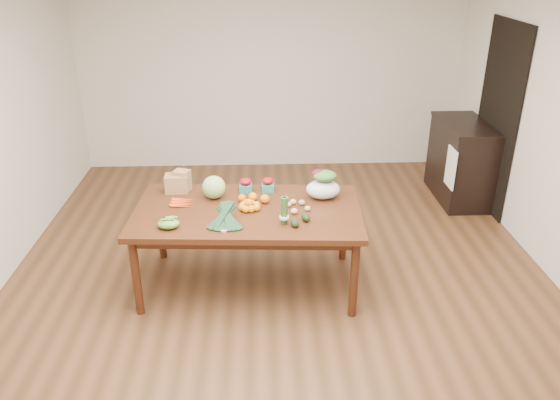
{
  "coord_description": "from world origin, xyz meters",
  "views": [
    {
      "loc": [
        -0.17,
        -4.16,
        2.79
      ],
      "look_at": [
        0.0,
        0.0,
        0.84
      ],
      "focal_mm": 35.0,
      "sensor_mm": 36.0,
      "label": 1
    }
  ],
  "objects_px": {
    "mandarin_cluster": "(249,204)",
    "salad_bag": "(323,186)",
    "cabbage": "(214,187)",
    "kale_bunch": "(225,217)",
    "dining_table": "(249,247)",
    "cabinet": "(461,161)",
    "paper_bag": "(177,182)",
    "asparagus_bundle": "(284,210)"
  },
  "relations": [
    {
      "from": "mandarin_cluster",
      "to": "salad_bag",
      "type": "relative_size",
      "value": 0.6
    },
    {
      "from": "cabbage",
      "to": "salad_bag",
      "type": "distance_m",
      "value": 0.97
    },
    {
      "from": "mandarin_cluster",
      "to": "kale_bunch",
      "type": "xyz_separation_m",
      "value": [
        -0.19,
        -0.3,
        0.03
      ]
    },
    {
      "from": "dining_table",
      "to": "cabinet",
      "type": "height_order",
      "value": "cabinet"
    },
    {
      "from": "cabinet",
      "to": "kale_bunch",
      "type": "relative_size",
      "value": 2.55
    },
    {
      "from": "kale_bunch",
      "to": "asparagus_bundle",
      "type": "distance_m",
      "value": 0.47
    },
    {
      "from": "cabbage",
      "to": "mandarin_cluster",
      "type": "bearing_deg",
      "value": -38.89
    },
    {
      "from": "paper_bag",
      "to": "mandarin_cluster",
      "type": "bearing_deg",
      "value": -31.66
    },
    {
      "from": "dining_table",
      "to": "asparagus_bundle",
      "type": "xyz_separation_m",
      "value": [
        0.3,
        -0.29,
        0.5
      ]
    },
    {
      "from": "paper_bag",
      "to": "asparagus_bundle",
      "type": "height_order",
      "value": "asparagus_bundle"
    },
    {
      "from": "paper_bag",
      "to": "cabbage",
      "type": "relative_size",
      "value": 1.34
    },
    {
      "from": "mandarin_cluster",
      "to": "asparagus_bundle",
      "type": "height_order",
      "value": "asparagus_bundle"
    },
    {
      "from": "dining_table",
      "to": "asparagus_bundle",
      "type": "relative_size",
      "value": 7.7
    },
    {
      "from": "cabinet",
      "to": "salad_bag",
      "type": "distance_m",
      "value": 2.44
    },
    {
      "from": "kale_bunch",
      "to": "cabbage",
      "type": "bearing_deg",
      "value": 106.06
    },
    {
      "from": "cabbage",
      "to": "asparagus_bundle",
      "type": "distance_m",
      "value": 0.8
    },
    {
      "from": "dining_table",
      "to": "mandarin_cluster",
      "type": "bearing_deg",
      "value": -23.67
    },
    {
      "from": "cabbage",
      "to": "kale_bunch",
      "type": "height_order",
      "value": "cabbage"
    },
    {
      "from": "cabinet",
      "to": "salad_bag",
      "type": "bearing_deg",
      "value": -139.35
    },
    {
      "from": "cabinet",
      "to": "kale_bunch",
      "type": "xyz_separation_m",
      "value": [
        -2.67,
        -2.08,
        0.36
      ]
    },
    {
      "from": "dining_table",
      "to": "kale_bunch",
      "type": "xyz_separation_m",
      "value": [
        -0.17,
        -0.31,
        0.45
      ]
    },
    {
      "from": "kale_bunch",
      "to": "salad_bag",
      "type": "xyz_separation_m",
      "value": [
        0.84,
        0.51,
        0.04
      ]
    },
    {
      "from": "asparagus_bundle",
      "to": "dining_table",
      "type": "bearing_deg",
      "value": 139.22
    },
    {
      "from": "dining_table",
      "to": "cabbage",
      "type": "bearing_deg",
      "value": 143.93
    },
    {
      "from": "dining_table",
      "to": "asparagus_bundle",
      "type": "height_order",
      "value": "asparagus_bundle"
    },
    {
      "from": "kale_bunch",
      "to": "salad_bag",
      "type": "distance_m",
      "value": 0.98
    },
    {
      "from": "paper_bag",
      "to": "kale_bunch",
      "type": "distance_m",
      "value": 0.85
    },
    {
      "from": "dining_table",
      "to": "cabinet",
      "type": "xyz_separation_m",
      "value": [
        2.5,
        1.77,
        0.1
      ]
    },
    {
      "from": "dining_table",
      "to": "kale_bunch",
      "type": "distance_m",
      "value": 0.58
    },
    {
      "from": "mandarin_cluster",
      "to": "asparagus_bundle",
      "type": "distance_m",
      "value": 0.41
    },
    {
      "from": "cabbage",
      "to": "salad_bag",
      "type": "bearing_deg",
      "value": -2.37
    },
    {
      "from": "asparagus_bundle",
      "to": "salad_bag",
      "type": "relative_size",
      "value": 0.83
    },
    {
      "from": "mandarin_cluster",
      "to": "cabbage",
      "type": "bearing_deg",
      "value": 141.11
    },
    {
      "from": "dining_table",
      "to": "asparagus_bundle",
      "type": "distance_m",
      "value": 0.65
    },
    {
      "from": "paper_bag",
      "to": "mandarin_cluster",
      "type": "xyz_separation_m",
      "value": [
        0.66,
        -0.41,
        -0.05
      ]
    },
    {
      "from": "cabinet",
      "to": "paper_bag",
      "type": "distance_m",
      "value": 3.45
    },
    {
      "from": "cabinet",
      "to": "kale_bunch",
      "type": "bearing_deg",
      "value": -142.06
    },
    {
      "from": "cabbage",
      "to": "asparagus_bundle",
      "type": "relative_size",
      "value": 0.82
    },
    {
      "from": "dining_table",
      "to": "salad_bag",
      "type": "xyz_separation_m",
      "value": [
        0.67,
        0.2,
        0.49
      ]
    },
    {
      "from": "mandarin_cluster",
      "to": "kale_bunch",
      "type": "distance_m",
      "value": 0.35
    },
    {
      "from": "paper_bag",
      "to": "mandarin_cluster",
      "type": "relative_size",
      "value": 1.53
    },
    {
      "from": "mandarin_cluster",
      "to": "salad_bag",
      "type": "bearing_deg",
      "value": 17.88
    }
  ]
}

